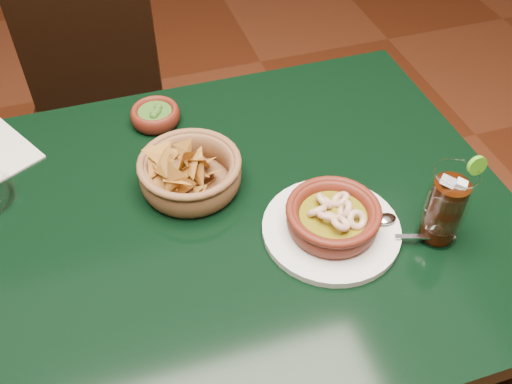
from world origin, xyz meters
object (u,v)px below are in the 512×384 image
object	(u,v)px
shrimp_plate	(333,220)
chip_basket	(190,173)
dining_chair	(95,122)
cola_drink	(446,206)
dining_table	(180,262)

from	to	relation	value
shrimp_plate	chip_basket	xyz separation A→B (m)	(-0.20, 0.18, 0.00)
dining_chair	cola_drink	world-z (taller)	cola_drink
dining_table	shrimp_plate	world-z (taller)	shrimp_plate
dining_chair	shrimp_plate	world-z (taller)	dining_chair
dining_table	cola_drink	xyz separation A→B (m)	(0.42, -0.15, 0.17)
dining_chair	chip_basket	size ratio (longest dim) A/B	3.94
dining_table	chip_basket	world-z (taller)	chip_basket
cola_drink	chip_basket	bearing A→B (deg)	146.79
dining_table	dining_chair	xyz separation A→B (m)	(-0.11, 0.70, -0.18)
dining_table	cola_drink	world-z (taller)	cola_drink
dining_chair	cola_drink	bearing A→B (deg)	-58.43
chip_basket	cola_drink	xyz separation A→B (m)	(0.37, -0.24, 0.04)
dining_chair	cola_drink	size ratio (longest dim) A/B	5.14
cola_drink	shrimp_plate	bearing A→B (deg)	159.87
dining_chair	chip_basket	bearing A→B (deg)	-75.54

